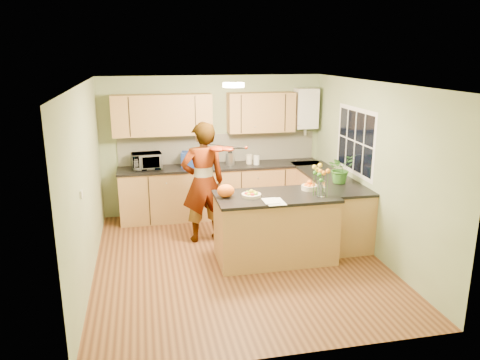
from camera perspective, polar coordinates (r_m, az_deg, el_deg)
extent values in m
plane|color=#522C17|center=(6.83, -0.23, -9.72)|extent=(4.50, 4.50, 0.00)
cube|color=silver|center=(6.20, -0.25, 11.69)|extent=(4.00, 4.50, 0.02)
cube|color=gray|center=(8.56, -3.30, 4.25)|extent=(4.00, 0.02, 2.50)
cube|color=gray|center=(4.34, 5.83, -7.05)|extent=(4.00, 0.02, 2.50)
cube|color=gray|center=(6.32, -18.28, -0.52)|extent=(0.02, 4.50, 2.50)
cube|color=gray|center=(7.07, 15.84, 1.30)|extent=(0.02, 4.50, 2.50)
cube|color=#AB7244|center=(8.48, -2.24, -1.41)|extent=(3.60, 0.60, 0.90)
cube|color=black|center=(8.35, -2.26, 1.66)|extent=(3.64, 0.62, 0.04)
cube|color=#AB7244|center=(7.90, 10.67, -2.95)|extent=(0.60, 2.20, 0.90)
cube|color=black|center=(7.77, 10.77, 0.34)|extent=(0.62, 2.24, 0.04)
cube|color=white|center=(8.57, -2.61, 3.93)|extent=(3.60, 0.02, 0.52)
cube|color=#AB7244|center=(8.21, -9.45, 7.83)|extent=(1.70, 0.34, 0.70)
cube|color=#AB7244|center=(8.47, 2.57, 8.25)|extent=(1.20, 0.34, 0.70)
cube|color=white|center=(8.72, 8.03, 8.65)|extent=(0.40, 0.30, 0.72)
cylinder|color=#B3B3B8|center=(8.78, 7.94, 6.06)|extent=(0.06, 0.06, 0.20)
cube|color=white|center=(7.53, 13.88, 4.61)|extent=(0.01, 1.30, 1.05)
cube|color=black|center=(7.53, 13.85, 4.61)|extent=(0.01, 1.18, 0.92)
cube|color=white|center=(5.74, -18.77, -1.64)|extent=(0.02, 0.09, 0.09)
cylinder|color=#FFEABF|center=(6.50, -0.80, 11.51)|extent=(0.30, 0.30, 0.06)
cylinder|color=white|center=(6.49, -0.80, 11.77)|extent=(0.10, 0.10, 0.02)
cube|color=#AB7244|center=(6.71, 4.29, -5.95)|extent=(1.64, 0.82, 0.92)
cube|color=black|center=(6.55, 4.37, -2.01)|extent=(1.69, 0.86, 0.04)
cylinder|color=beige|center=(6.45, 1.39, -1.86)|extent=(0.27, 0.27, 0.04)
cylinder|color=beige|center=(6.84, 8.46, -0.91)|extent=(0.23, 0.23, 0.07)
cylinder|color=silver|center=(6.54, 9.89, -1.03)|extent=(0.11, 0.11, 0.22)
ellipsoid|color=orange|center=(6.41, -1.75, -1.32)|extent=(0.25, 0.22, 0.18)
cube|color=white|center=(6.24, 4.26, -2.64)|extent=(0.24, 0.33, 0.01)
imported|color=#ECAC90|center=(7.25, -4.51, -0.30)|extent=(0.75, 0.55, 1.89)
imported|color=white|center=(8.22, -11.29, 2.28)|extent=(0.53, 0.39, 0.28)
cube|color=navy|center=(8.27, -5.98, 2.53)|extent=(0.37, 0.30, 0.26)
cylinder|color=#B3B3B8|center=(8.36, -1.22, 2.59)|extent=(0.16, 0.16, 0.22)
sphere|color=black|center=(8.33, -1.22, 3.60)|extent=(0.08, 0.08, 0.08)
cylinder|color=beige|center=(8.45, 1.13, 2.56)|extent=(0.12, 0.12, 0.17)
cylinder|color=white|center=(8.40, 2.02, 2.45)|extent=(0.12, 0.12, 0.16)
imported|color=#346D24|center=(7.34, 12.16, 1.38)|extent=(0.48, 0.44, 0.45)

